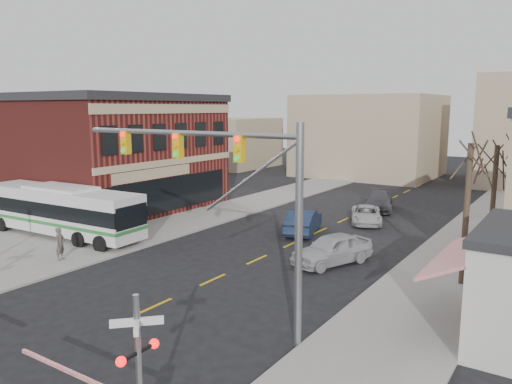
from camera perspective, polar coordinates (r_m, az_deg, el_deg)
ground at (r=21.30m, az=-15.35°, el=-14.20°), size 160.00×160.00×0.00m
sidewalk_west at (r=41.61m, az=-3.24°, el=-2.08°), size 5.00×60.00×0.12m
sidewalk_east at (r=34.13m, az=23.40°, el=-5.48°), size 5.00×60.00×0.12m
brick_building at (r=50.88m, az=-22.18°, el=4.76°), size 30.40×15.40×9.60m
tree_east_a at (r=25.51m, az=22.89°, el=-2.42°), size 0.28×0.28×6.75m
tree_east_b at (r=31.34m, az=25.47°, el=-0.90°), size 0.28×0.28×6.30m
transit_bus at (r=35.29m, az=-21.30°, el=-1.92°), size 12.68×3.37×3.24m
traffic_signal_mast at (r=18.63m, az=-2.87°, el=1.26°), size 10.68×0.30×8.00m
rr_crossing_east at (r=13.80m, az=-14.51°, el=-18.83°), size 5.60×1.36×4.00m
car_a at (r=27.80m, az=8.68°, el=-6.46°), size 3.66×5.28×1.67m
car_b at (r=34.27m, az=5.44°, el=-3.34°), size 3.12×5.31×1.65m
car_c at (r=37.94m, az=12.49°, el=-2.55°), size 3.73×5.03×1.27m
car_d at (r=43.09m, az=13.89°, el=-0.98°), size 3.64×5.71×1.54m
pedestrian_near at (r=29.79m, az=-21.47°, el=-5.53°), size 0.67×0.79×1.85m
pedestrian_far at (r=34.21m, az=-17.49°, el=-3.64°), size 0.96×0.94×1.56m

